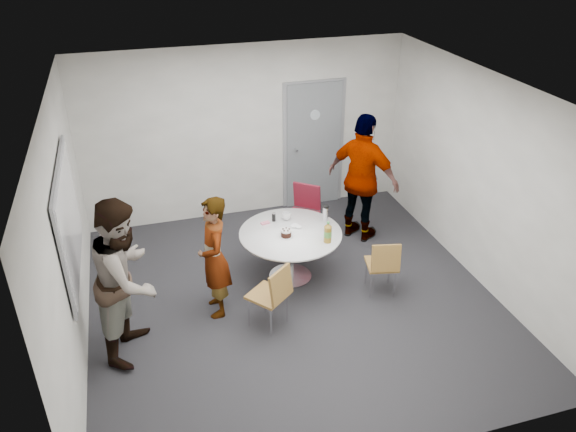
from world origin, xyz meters
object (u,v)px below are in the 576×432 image
object	(u,v)px
table	(292,238)
door	(313,145)
chair_far	(304,208)
whiteboard	(69,220)
person_main	(214,258)
chair_near_right	(383,263)
chair_near_left	(273,292)
person_right	(363,179)
person_left	(127,278)

from	to	relation	value
table	door	bearing A→B (deg)	64.24
door	chair_far	xyz separation A→B (m)	(-0.53, -1.15, -0.48)
whiteboard	table	size ratio (longest dim) A/B	1.42
whiteboard	person_main	bearing A→B (deg)	-5.17
table	chair_near_right	distance (m)	1.21
door	whiteboard	world-z (taller)	door
person_main	chair_near_right	bearing A→B (deg)	82.90
door	chair_near_right	bearing A→B (deg)	-89.60
chair_near_left	person_main	bearing A→B (deg)	100.08
whiteboard	table	xyz separation A→B (m)	(2.60, 0.29, -0.85)
person_right	person_left	bearing A→B (deg)	77.26
chair_far	person_right	size ratio (longest dim) A/B	0.47
chair_near_right	person_right	xyz separation A→B (m)	(0.30, 1.42, 0.48)
chair_near_right	person_main	bearing A→B (deg)	-175.18
chair_far	person_right	xyz separation A→B (m)	(0.84, -0.12, 0.41)
whiteboard	chair_near_right	bearing A→B (deg)	-6.54
whiteboard	person_main	world-z (taller)	whiteboard
whiteboard	chair_far	size ratio (longest dim) A/B	2.11
door	chair_near_right	distance (m)	2.75
whiteboard	chair_near_right	size ratio (longest dim) A/B	2.39
chair_far	person_right	distance (m)	0.95
table	chair_near_right	size ratio (longest dim) A/B	1.68
chair_near_left	person_right	world-z (taller)	person_right
door	table	size ratio (longest dim) A/B	1.59
door	person_left	size ratio (longest dim) A/B	1.13
whiteboard	chair_near_right	world-z (taller)	whiteboard
door	chair_near_right	size ratio (longest dim) A/B	2.67
person_right	person_main	bearing A→B (deg)	78.67
door	person_right	size ratio (longest dim) A/B	1.10
door	whiteboard	size ratio (longest dim) A/B	1.12
chair_near_left	person_right	bearing A→B (deg)	3.56
chair_far	person_right	world-z (taller)	person_right
chair_near_right	person_main	world-z (taller)	person_main
table	chair_far	xyz separation A→B (m)	(0.44, 0.84, -0.05)
whiteboard	person_main	size ratio (longest dim) A/B	1.23
chair_near_left	chair_near_right	xyz separation A→B (m)	(1.49, 0.23, -0.03)
person_left	chair_near_left	bearing A→B (deg)	-73.07
door	person_main	xyz separation A→B (m)	(-2.06, -2.42, -0.25)
chair_far	person_left	bearing A→B (deg)	72.29
door	person_main	size ratio (longest dim) A/B	1.37
person_main	chair_far	bearing A→B (deg)	130.08
chair_near_right	person_main	size ratio (longest dim) A/B	0.51
person_main	person_right	xyz separation A→B (m)	(2.37, 1.14, 0.19)
whiteboard	chair_near_left	xyz separation A→B (m)	(2.09, -0.64, -0.94)
person_left	whiteboard	bearing A→B (deg)	66.25
table	chair_near_left	distance (m)	1.06
chair_near_left	person_left	xyz separation A→B (m)	(-1.58, 0.13, 0.43)
chair_far	table	bearing A→B (deg)	101.89
door	table	bearing A→B (deg)	-115.76
person_main	person_left	world-z (taller)	person_left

